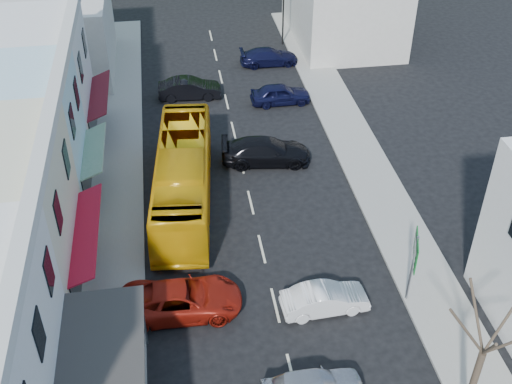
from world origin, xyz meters
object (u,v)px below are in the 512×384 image
(bus, at_px, (183,179))
(direction_sign, at_px, (412,270))
(car_red, at_px, (182,300))
(traffic_signal, at_px, (283,13))
(street_tree, at_px, (483,353))
(car_white, at_px, (325,299))
(pedestrian_left, at_px, (87,309))

(bus, xyz_separation_m, direction_sign, (9.80, -9.32, 0.43))
(direction_sign, bearing_deg, bus, 154.99)
(car_red, relative_size, traffic_signal, 0.84)
(car_red, bearing_deg, street_tree, -122.63)
(bus, bearing_deg, street_tree, -51.61)
(bus, relative_size, car_white, 2.64)
(car_red, bearing_deg, bus, -2.83)
(car_white, xyz_separation_m, pedestrian_left, (-10.69, 0.67, 0.30))
(pedestrian_left, bearing_deg, direction_sign, -107.25)
(direction_sign, distance_m, street_tree, 6.51)
(pedestrian_left, height_order, direction_sign, direction_sign)
(pedestrian_left, height_order, street_tree, street_tree)
(bus, distance_m, car_red, 8.47)
(direction_sign, height_order, traffic_signal, traffic_signal)
(traffic_signal, bearing_deg, direction_sign, 91.46)
(car_red, relative_size, direction_sign, 1.16)
(bus, bearing_deg, pedestrian_left, -113.50)
(bus, bearing_deg, traffic_signal, 71.13)
(traffic_signal, bearing_deg, car_white, 83.93)
(car_white, distance_m, direction_sign, 4.15)
(traffic_signal, bearing_deg, bus, 66.14)
(car_red, bearing_deg, car_white, -96.27)
(direction_sign, distance_m, traffic_signal, 29.93)
(car_white, distance_m, street_tree, 8.11)
(traffic_signal, bearing_deg, street_tree, 91.60)
(pedestrian_left, bearing_deg, street_tree, -129.72)
(car_red, bearing_deg, direction_sign, -93.53)
(car_red, bearing_deg, pedestrian_left, 94.52)
(direction_sign, relative_size, traffic_signal, 0.72)
(direction_sign, bearing_deg, pedestrian_left, -164.19)
(street_tree, distance_m, traffic_signal, 36.20)
(car_white, distance_m, car_red, 6.55)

